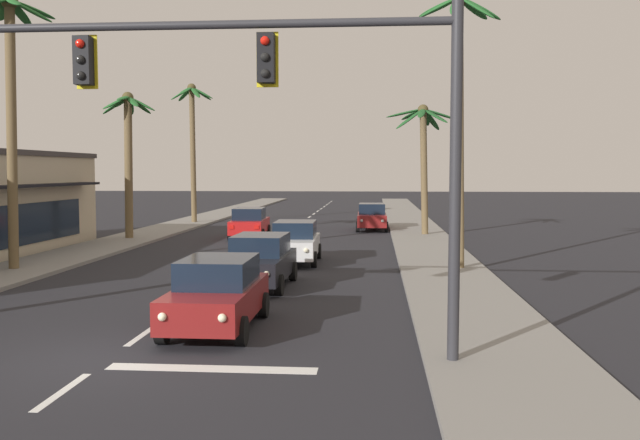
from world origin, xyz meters
name	(u,v)px	position (x,y,z in m)	size (l,w,h in m)	color
ground_plane	(111,357)	(0.00, 0.00, 0.00)	(220.00, 220.00, 0.00)	#232328
sidewalk_right	(427,247)	(7.80, 20.00, 0.07)	(3.20, 110.00, 0.14)	gray
sidewalk_left	(114,244)	(-7.80, 20.00, 0.07)	(3.20, 110.00, 0.14)	gray
lane_markings	(278,245)	(0.42, 20.61, 0.00)	(4.28, 89.37, 0.01)	silver
traffic_signal_mast	(273,95)	(3.31, -0.10, 5.15)	(11.20, 0.41, 7.12)	#2D2D33
sedan_lead_at_stop_bar	(217,293)	(1.57, 2.57, 0.85)	(1.95, 4.45, 1.68)	maroon
sedan_third_in_queue	(260,261)	(1.59, 8.43, 0.85)	(2.03, 4.49, 1.68)	black
sedan_fifth_in_queue	(295,242)	(2.03, 14.28, 0.85)	(2.02, 4.48, 1.68)	silver
sedan_oncoming_far	(250,223)	(-1.66, 24.11, 0.85)	(2.10, 4.51, 1.68)	red
sedan_parked_nearest_kerb	(372,217)	(5.08, 29.63, 0.85)	(1.98, 4.46, 1.68)	maroon
palm_left_second	(11,82)	(-7.90, 10.89, 6.94)	(3.08, 3.24, 10.10)	brown
palm_left_third	(128,142)	(-7.84, 22.37, 5.27)	(2.91, 3.09, 7.89)	brown
palm_left_farthest	(192,130)	(-7.46, 33.87, 6.53)	(2.96, 3.22, 9.78)	brown
palm_right_second	(460,68)	(8.31, 12.41, 7.45)	(3.16, 3.08, 10.23)	brown
palm_right_third	(423,142)	(7.96, 25.90, 5.34)	(4.14, 4.03, 7.45)	brown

